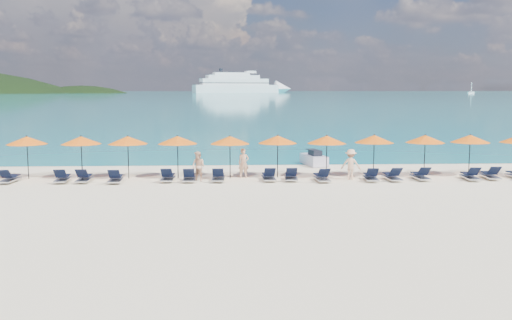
{
  "coord_description": "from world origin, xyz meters",
  "views": [
    {
      "loc": [
        -1.3,
        -24.73,
        4.69
      ],
      "look_at": [
        0.0,
        3.0,
        1.2
      ],
      "focal_mm": 40.0,
      "sensor_mm": 36.0,
      "label": 1
    }
  ],
  "objects": [
    {
      "name": "lounger_9",
      "position": [
        0.69,
        4.0,
        0.24
      ],
      "size": [
        0.68,
        1.72,
        0.66
      ],
      "rotation": [
        0.0,
        0.0,
        0.03
      ],
      "color": "silver",
      "rests_on": "ground"
    },
    {
      "name": "beachgoer_c",
      "position": [
        4.96,
        4.16,
        0.79
      ],
      "size": [
        1.12,
        0.78,
        1.58
      ],
      "primitive_type": "imported",
      "rotation": [
        0.0,
        0.0,
        2.81
      ],
      "color": "#DFA984",
      "rests_on": "ground"
    },
    {
      "name": "lounger_12",
      "position": [
        5.9,
        3.69,
        0.24
      ],
      "size": [
        0.78,
        1.75,
        0.66
      ],
      "rotation": [
        0.0,
        0.0,
        -0.09
      ],
      "color": "silver",
      "rests_on": "ground"
    },
    {
      "name": "lounger_11",
      "position": [
        3.37,
        3.64,
        0.24
      ],
      "size": [
        0.71,
        1.73,
        0.66
      ],
      "rotation": [
        0.0,
        0.0,
        0.05
      ],
      "color": "silver",
      "rests_on": "ground"
    },
    {
      "name": "lounger_14",
      "position": [
        8.54,
        3.88,
        0.24
      ],
      "size": [
        0.65,
        1.71,
        0.66
      ],
      "rotation": [
        0.0,
        0.0,
        0.01
      ],
      "color": "silver",
      "rests_on": "ground"
    },
    {
      "name": "beachgoer_b",
      "position": [
        -2.88,
        4.0,
        0.76
      ],
      "size": [
        0.85,
        0.76,
        1.52
      ],
      "primitive_type": "imported",
      "rotation": [
        0.0,
        0.0,
        -0.58
      ],
      "color": "#DFA984",
      "rests_on": "ground"
    },
    {
      "name": "ground",
      "position": [
        0.0,
        0.0,
        0.0
      ],
      "size": [
        1400.0,
        1400.0,
        0.0
      ],
      "primitive_type": "plane",
      "color": "beige"
    },
    {
      "name": "lounger_6",
      "position": [
        -4.43,
        4.02,
        0.24
      ],
      "size": [
        0.64,
        1.71,
        0.66
      ],
      "rotation": [
        0.0,
        0.0,
        -0.01
      ],
      "color": "silver",
      "rests_on": "ground"
    },
    {
      "name": "cruise_ship",
      "position": [
        15.81,
        614.11,
        8.25
      ],
      "size": [
        114.03,
        51.44,
        31.69
      ],
      "rotation": [
        0.0,
        0.0,
        0.3
      ],
      "color": "silver",
      "rests_on": "ground"
    },
    {
      "name": "sailboat_near",
      "position": [
        213.29,
        474.84,
        1.07
      ],
      "size": [
        5.66,
        1.89,
        10.38
      ],
      "color": "silver",
      "rests_on": "ground"
    },
    {
      "name": "lounger_10",
      "position": [
        1.84,
        4.0,
        0.24
      ],
      "size": [
        0.71,
        1.73,
        0.66
      ],
      "rotation": [
        0.0,
        0.0,
        -0.05
      ],
      "color": "silver",
      "rests_on": "ground"
    },
    {
      "name": "umbrella_10",
      "position": [
        11.6,
        5.11,
        2.02
      ],
      "size": [
        2.1,
        2.1,
        2.28
      ],
      "color": "black",
      "rests_on": "ground"
    },
    {
      "name": "lounger_16",
      "position": [
        12.26,
        3.98,
        0.24
      ],
      "size": [
        0.76,
        1.75,
        0.66
      ],
      "rotation": [
        0.0,
        0.0,
        -0.08
      ],
      "color": "silver",
      "rests_on": "ground"
    },
    {
      "name": "umbrella_7",
      "position": [
        3.82,
        4.91,
        2.02
      ],
      "size": [
        2.1,
        2.1,
        2.28
      ],
      "color": "black",
      "rests_on": "ground"
    },
    {
      "name": "sea",
      "position": [
        0.0,
        660.0,
        0.01
      ],
      "size": [
        1600.0,
        1300.0,
        0.01
      ],
      "primitive_type": "cube",
      "color": "#1FA9B2",
      "rests_on": "ground"
    },
    {
      "name": "umbrella_2",
      "position": [
        -9.0,
        5.12,
        2.02
      ],
      "size": [
        2.1,
        2.1,
        2.28
      ],
      "color": "black",
      "rests_on": "ground"
    },
    {
      "name": "sailboat_far",
      "position": [
        244.15,
        545.27,
        1.08
      ],
      "size": [
        5.77,
        1.92,
        10.57
      ],
      "color": "silver",
      "rests_on": "ground"
    },
    {
      "name": "umbrella_5",
      "position": [
        -1.27,
        4.91,
        2.02
      ],
      "size": [
        2.1,
        2.1,
        2.28
      ],
      "color": "black",
      "rests_on": "ground"
    },
    {
      "name": "headland_small",
      "position": [
        -150.0,
        560.0,
        -35.0
      ],
      "size": [
        162.0,
        126.0,
        85.5
      ],
      "color": "black",
      "rests_on": "ground"
    },
    {
      "name": "umbrella_1",
      "position": [
        -11.8,
        5.2,
        2.02
      ],
      "size": [
        2.1,
        2.1,
        2.28
      ],
      "color": "black",
      "rests_on": "ground"
    },
    {
      "name": "lounger_15",
      "position": [
        11.09,
        3.73,
        0.24
      ],
      "size": [
        0.75,
        1.74,
        0.66
      ],
      "rotation": [
        0.0,
        0.0,
        -0.08
      ],
      "color": "silver",
      "rests_on": "ground"
    },
    {
      "name": "lounger_7",
      "position": [
        -3.35,
        3.94,
        0.24
      ],
      "size": [
        0.67,
        1.72,
        0.66
      ],
      "rotation": [
        0.0,
        0.0,
        0.03
      ],
      "color": "silver",
      "rests_on": "ground"
    },
    {
      "name": "lounger_5",
      "position": [
        -7.01,
        3.73,
        0.24
      ],
      "size": [
        0.73,
        1.74,
        0.66
      ],
      "rotation": [
        0.0,
        0.0,
        0.07
      ],
      "color": "silver",
      "rests_on": "ground"
    },
    {
      "name": "lounger_4",
      "position": [
        -8.63,
        3.99,
        0.24
      ],
      "size": [
        0.7,
        1.73,
        0.66
      ],
      "rotation": [
        0.0,
        0.0,
        0.05
      ],
      "color": "silver",
      "rests_on": "ground"
    },
    {
      "name": "umbrella_3",
      "position": [
        -6.59,
        5.1,
        2.02
      ],
      "size": [
        2.1,
        2.1,
        2.28
      ],
      "color": "black",
      "rests_on": "ground"
    },
    {
      "name": "jetski",
      "position": [
        3.89,
        9.81,
        0.39
      ],
      "size": [
        1.47,
        2.77,
        0.94
      ],
      "rotation": [
        0.0,
        0.0,
        0.19
      ],
      "color": "#B6B3CC",
      "rests_on": "ground"
    },
    {
      "name": "lounger_3",
      "position": [
        -9.7,
        3.97,
        0.24
      ],
      "size": [
        0.78,
        1.75,
        0.66
      ],
      "rotation": [
        0.0,
        0.0,
        0.09
      ],
      "color": "silver",
      "rests_on": "ground"
    },
    {
      "name": "lounger_8",
      "position": [
        -1.87,
        3.96,
        0.24
      ],
      "size": [
        0.65,
        1.71,
        0.66
      ],
      "rotation": [
        0.0,
        0.0,
        -0.02
      ],
      "color": "silver",
      "rests_on": "ground"
    },
    {
      "name": "beachgoer_a",
      "position": [
        -0.56,
        5.01,
        0.78
      ],
      "size": [
        0.63,
        0.48,
        1.56
      ],
      "primitive_type": "imported",
      "rotation": [
        0.0,
        0.0,
        0.21
      ],
      "color": "#DFA984",
      "rests_on": "ground"
    },
    {
      "name": "umbrella_4",
      "position": [
        -4.01,
        5.08,
        2.02
      ],
      "size": [
        2.1,
        2.1,
        2.28
      ],
      "color": "black",
      "rests_on": "ground"
    },
    {
      "name": "umbrella_8",
      "position": [
        6.42,
        5.2,
        2.02
      ],
      "size": [
        2.1,
        2.1,
        2.28
      ],
      "color": "black",
      "rests_on": "ground"
    },
    {
      "name": "lounger_2",
      "position": [
        -12.33,
        3.98,
        0.24
      ],
      "size": [
        0.64,
        1.71,
        0.66
      ],
      "rotation": [
        0.0,
        0.0,
        -0.01
      ],
      "color": "silver",
      "rests_on": "ground"
    },
    {
      "name": "lounger_13",
      "position": [
        7.02,
        3.75,
        0.24
      ],
      "size": [
        0.68,
        1.72,
        0.66
      ],
      "rotation": [
        0.0,
        0.0,
        0.04
      ],
      "color": "silver",
      "rests_on": "ground"
    },
    {
      "name": "umbrella_9",
      "position": [
        9.14,
        5.09,
        2.02
      ],
      "size": [
        2.1,
        2.1,
        2.28
      ],
      "color": "black",
      "rests_on": "ground"
    },
    {
      "name": "umbrella_6",
      "position": [
        1.24,
        5.13,
        2.02
      ],
      "size": [
        2.1,
        2.1,
        2.28
      ],
      "color": "black",
      "rests_on": "ground"
    }
  ]
}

